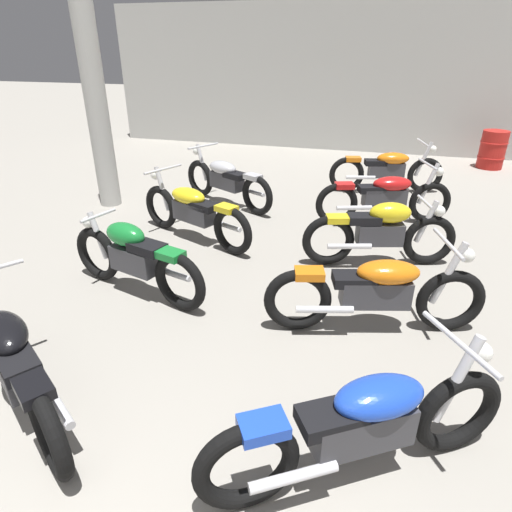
{
  "coord_description": "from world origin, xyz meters",
  "views": [
    {
      "loc": [
        1.15,
        0.3,
        2.61
      ],
      "look_at": [
        0.0,
        4.35,
        0.55
      ],
      "focal_mm": 30.51,
      "sensor_mm": 36.0,
      "label": 1
    }
  ],
  "objects_px": {
    "motorcycle_left_row_3": "(193,210)",
    "oil_drum": "(493,150)",
    "motorcycle_left_row_1": "(13,359)",
    "motorcycle_right_row_5": "(387,169)",
    "support_pillar": "(97,112)",
    "motorcycle_right_row_2": "(377,290)",
    "motorcycle_right_row_1": "(363,424)",
    "motorcycle_left_row_4": "(226,180)",
    "motorcycle_right_row_3": "(381,232)",
    "motorcycle_right_row_4": "(385,196)",
    "motorcycle_left_row_2": "(134,257)"
  },
  "relations": [
    {
      "from": "motorcycle_right_row_1",
      "to": "motorcycle_right_row_2",
      "type": "bearing_deg",
      "value": 89.13
    },
    {
      "from": "motorcycle_left_row_1",
      "to": "motorcycle_right_row_3",
      "type": "bearing_deg",
      "value": 51.72
    },
    {
      "from": "motorcycle_left_row_3",
      "to": "support_pillar",
      "type": "bearing_deg",
      "value": 152.98
    },
    {
      "from": "motorcycle_right_row_2",
      "to": "motorcycle_right_row_3",
      "type": "xyz_separation_m",
      "value": [
        0.0,
        1.51,
        0.01
      ]
    },
    {
      "from": "motorcycle_right_row_3",
      "to": "motorcycle_right_row_4",
      "type": "xyz_separation_m",
      "value": [
        0.03,
        1.52,
        -0.01
      ]
    },
    {
      "from": "motorcycle_left_row_4",
      "to": "motorcycle_right_row_2",
      "type": "height_order",
      "value": "same"
    },
    {
      "from": "motorcycle_left_row_1",
      "to": "motorcycle_left_row_3",
      "type": "distance_m",
      "value": 3.42
    },
    {
      "from": "motorcycle_left_row_4",
      "to": "support_pillar",
      "type": "bearing_deg",
      "value": -164.59
    },
    {
      "from": "motorcycle_left_row_2",
      "to": "motorcycle_right_row_2",
      "type": "height_order",
      "value": "motorcycle_right_row_2"
    },
    {
      "from": "motorcycle_left_row_2",
      "to": "motorcycle_right_row_5",
      "type": "xyz_separation_m",
      "value": [
        2.68,
        4.77,
        -0.01
      ]
    },
    {
      "from": "motorcycle_right_row_2",
      "to": "motorcycle_left_row_4",
      "type": "bearing_deg",
      "value": 129.7
    },
    {
      "from": "motorcycle_left_row_1",
      "to": "motorcycle_right_row_3",
      "type": "relative_size",
      "value": 0.97
    },
    {
      "from": "motorcycle_left_row_2",
      "to": "motorcycle_right_row_3",
      "type": "xyz_separation_m",
      "value": [
        2.64,
        1.51,
        0.0
      ]
    },
    {
      "from": "support_pillar",
      "to": "motorcycle_left_row_4",
      "type": "xyz_separation_m",
      "value": [
        2.03,
        0.56,
        -1.15
      ]
    },
    {
      "from": "support_pillar",
      "to": "motorcycle_right_row_3",
      "type": "distance_m",
      "value": 4.98
    },
    {
      "from": "motorcycle_right_row_3",
      "to": "motorcycle_right_row_4",
      "type": "bearing_deg",
      "value": 88.73
    },
    {
      "from": "motorcycle_left_row_2",
      "to": "oil_drum",
      "type": "bearing_deg",
      "value": 55.67
    },
    {
      "from": "motorcycle_right_row_4",
      "to": "motorcycle_left_row_1",
      "type": "bearing_deg",
      "value": -118.75
    },
    {
      "from": "motorcycle_left_row_1",
      "to": "motorcycle_right_row_2",
      "type": "xyz_separation_m",
      "value": [
        2.62,
        1.81,
        0.0
      ]
    },
    {
      "from": "motorcycle_right_row_2",
      "to": "motorcycle_right_row_4",
      "type": "relative_size",
      "value": 1.01
    },
    {
      "from": "motorcycle_right_row_3",
      "to": "oil_drum",
      "type": "xyz_separation_m",
      "value": [
        2.36,
        5.81,
        -0.03
      ]
    },
    {
      "from": "support_pillar",
      "to": "motorcycle_left_row_1",
      "type": "relative_size",
      "value": 1.71
    },
    {
      "from": "motorcycle_right_row_1",
      "to": "motorcycle_right_row_3",
      "type": "xyz_separation_m",
      "value": [
        0.03,
        3.24,
        0.01
      ]
    },
    {
      "from": "motorcycle_right_row_3",
      "to": "motorcycle_right_row_5",
      "type": "xyz_separation_m",
      "value": [
        0.04,
        3.26,
        -0.01
      ]
    },
    {
      "from": "motorcycle_right_row_2",
      "to": "motorcycle_right_row_5",
      "type": "height_order",
      "value": "same"
    },
    {
      "from": "motorcycle_right_row_1",
      "to": "motorcycle_right_row_4",
      "type": "height_order",
      "value": "same"
    },
    {
      "from": "motorcycle_right_row_3",
      "to": "support_pillar",
      "type": "bearing_deg",
      "value": 166.16
    },
    {
      "from": "motorcycle_left_row_1",
      "to": "motorcycle_left_row_2",
      "type": "xyz_separation_m",
      "value": [
        -0.02,
        1.81,
        0.01
      ]
    },
    {
      "from": "motorcycle_left_row_3",
      "to": "oil_drum",
      "type": "xyz_separation_m",
      "value": [
        4.97,
        5.71,
        -0.03
      ]
    },
    {
      "from": "motorcycle_left_row_3",
      "to": "motorcycle_left_row_4",
      "type": "relative_size",
      "value": 1.03
    },
    {
      "from": "motorcycle_left_row_2",
      "to": "motorcycle_left_row_3",
      "type": "relative_size",
      "value": 0.95
    },
    {
      "from": "motorcycle_left_row_4",
      "to": "oil_drum",
      "type": "xyz_separation_m",
      "value": [
        5.04,
        4.09,
        -0.03
      ]
    },
    {
      "from": "motorcycle_left_row_4",
      "to": "motorcycle_right_row_3",
      "type": "height_order",
      "value": "motorcycle_left_row_4"
    },
    {
      "from": "motorcycle_left_row_2",
      "to": "oil_drum",
      "type": "xyz_separation_m",
      "value": [
        5.0,
        7.32,
        -0.03
      ]
    },
    {
      "from": "motorcycle_left_row_1",
      "to": "motorcycle_right_row_1",
      "type": "xyz_separation_m",
      "value": [
        2.6,
        0.09,
        0.0
      ]
    },
    {
      "from": "oil_drum",
      "to": "motorcycle_right_row_5",
      "type": "bearing_deg",
      "value": -132.23
    },
    {
      "from": "motorcycle_right_row_1",
      "to": "motorcycle_right_row_3",
      "type": "distance_m",
      "value": 3.24
    },
    {
      "from": "motorcycle_left_row_3",
      "to": "motorcycle_right_row_4",
      "type": "bearing_deg",
      "value": 28.33
    },
    {
      "from": "motorcycle_right_row_4",
      "to": "motorcycle_right_row_2",
      "type": "bearing_deg",
      "value": -90.64
    },
    {
      "from": "motorcycle_left_row_3",
      "to": "motorcycle_right_row_2",
      "type": "height_order",
      "value": "same"
    },
    {
      "from": "motorcycle_left_row_4",
      "to": "motorcycle_right_row_2",
      "type": "bearing_deg",
      "value": -50.3
    },
    {
      "from": "motorcycle_left_row_1",
      "to": "motorcycle_left_row_4",
      "type": "bearing_deg",
      "value": 90.67
    },
    {
      "from": "oil_drum",
      "to": "support_pillar",
      "type": "bearing_deg",
      "value": -146.67
    },
    {
      "from": "motorcycle_left_row_1",
      "to": "motorcycle_right_row_5",
      "type": "xyz_separation_m",
      "value": [
        2.67,
        6.58,
        0.0
      ]
    },
    {
      "from": "motorcycle_right_row_2",
      "to": "motorcycle_right_row_1",
      "type": "bearing_deg",
      "value": -90.87
    },
    {
      "from": "support_pillar",
      "to": "oil_drum",
      "type": "height_order",
      "value": "support_pillar"
    },
    {
      "from": "motorcycle_left_row_2",
      "to": "motorcycle_right_row_1",
      "type": "distance_m",
      "value": 3.13
    },
    {
      "from": "motorcycle_left_row_3",
      "to": "motorcycle_right_row_2",
      "type": "relative_size",
      "value": 0.96
    },
    {
      "from": "motorcycle_right_row_3",
      "to": "oil_drum",
      "type": "bearing_deg",
      "value": 67.91
    },
    {
      "from": "motorcycle_left_row_3",
      "to": "motorcycle_right_row_2",
      "type": "xyz_separation_m",
      "value": [
        2.62,
        -1.61,
        0.0
      ]
    }
  ]
}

